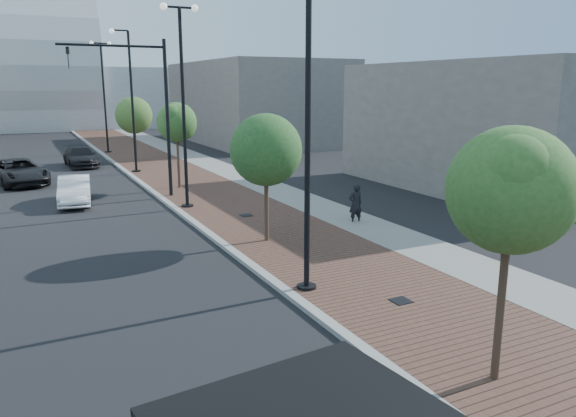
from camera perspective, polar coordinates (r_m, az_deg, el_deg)
name	(u,v)px	position (r m, az deg, el deg)	size (l,w,h in m)	color
sidewalk	(159,159)	(44.53, -13.29, 5.01)	(7.00, 140.00, 0.12)	#4C2D23
concrete_strip	(192,157)	(45.21, -9.95, 5.28)	(2.40, 140.00, 0.13)	slate
curb	(113,162)	(43.88, -17.75, 4.65)	(0.30, 140.00, 0.14)	gray
white_sedan	(75,190)	(29.14, -21.28, 1.78)	(1.46, 4.18, 1.38)	silver
dark_car_mid	(19,172)	(36.26, -26.15, 3.45)	(2.50, 5.41, 1.50)	black
dark_car_far	(81,157)	(42.56, -20.73, 5.06)	(1.96, 4.83, 1.40)	black
pedestrian	(356,204)	(23.31, 7.03, 0.47)	(0.64, 0.42, 1.75)	black
streetlight_1	(304,140)	(14.83, 1.67, 7.12)	(1.44, 0.56, 9.21)	black
streetlight_2	(183,106)	(26.02, -10.81, 10.38)	(1.72, 0.56, 9.28)	black
streetlight_3	(131,107)	(37.70, -16.00, 10.06)	(1.44, 0.56, 9.21)	black
streetlight_4	(104,96)	(49.54, -18.54, 10.98)	(1.72, 0.56, 9.28)	black
traffic_mast	(149,101)	(28.70, -14.25, 10.75)	(5.09, 0.20, 8.00)	black
tree_0	(512,191)	(10.90, 22.23, 1.72)	(2.42, 2.37, 5.09)	#382619
tree_1	(267,150)	(19.92, -2.21, 6.08)	(2.63, 2.62, 4.81)	#382619
tree_2	(177,123)	(31.19, -11.41, 8.74)	(2.26, 2.18, 4.86)	#382619
tree_3	(134,115)	(42.88, -15.67, 9.29)	(2.71, 2.71, 4.92)	#382619
convention_center	(44,83)	(88.14, -24.02, 11.82)	(50.00, 30.00, 50.00)	#A0A6AA
commercial_block_ne	(255,102)	(57.61, -3.49, 10.94)	(12.00, 22.00, 8.00)	#625C58
commercial_block_e	(493,126)	(33.66, 20.51, 8.05)	(10.00, 16.00, 7.00)	#5D5754
utility_cover_1	(401,301)	(15.23, 11.64, -9.36)	(0.50, 0.50, 0.02)	black
utility_cover_2	(246,215)	(24.40, -4.36, -0.71)	(0.50, 0.50, 0.02)	black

